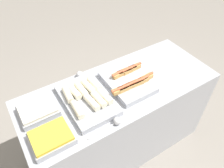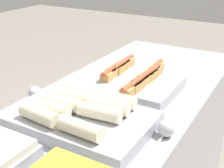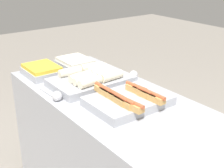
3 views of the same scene
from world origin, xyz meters
The scene contains 4 objects.
tray_hotdogs centered at (0.08, 0.00, 0.93)m, with size 0.41×0.44×0.10m.
tray_wraps centered at (-0.31, 0.00, 0.93)m, with size 0.34×0.52×0.10m.
serving_spoon_near centered at (-0.23, -0.30, 0.92)m, with size 0.27×0.06×0.06m.
serving_spoon_far centered at (-0.24, 0.30, 0.92)m, with size 0.26×0.06×0.06m.
Camera 2 is at (-1.11, -0.59, 1.48)m, focal length 50.00 mm.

